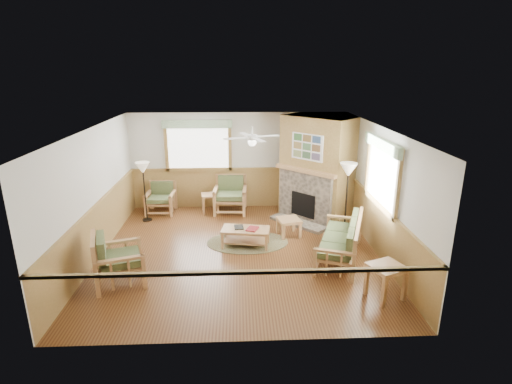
{
  "coord_description": "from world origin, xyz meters",
  "views": [
    {
      "loc": [
        0.02,
        -7.98,
        3.9
      ],
      "look_at": [
        0.4,
        0.7,
        1.15
      ],
      "focal_mm": 28.0,
      "sensor_mm": 36.0,
      "label": 1
    }
  ],
  "objects_px": {
    "armchair_left": "(119,259)",
    "floor_lamp_left": "(145,192)",
    "footstool": "(289,227)",
    "end_table_chairs": "(210,203)",
    "end_table_sofa": "(386,281)",
    "armchair_back_right": "(230,195)",
    "armchair_back_left": "(161,198)",
    "sofa": "(340,240)",
    "floor_lamp_right": "(346,199)",
    "coffee_table": "(246,237)"
  },
  "relations": [
    {
      "from": "armchair_back_right",
      "to": "coffee_table",
      "type": "xyz_separation_m",
      "value": [
        0.38,
        -2.26,
        -0.28
      ]
    },
    {
      "from": "sofa",
      "to": "armchair_left",
      "type": "distance_m",
      "value": 4.39
    },
    {
      "from": "floor_lamp_left",
      "to": "armchair_back_right",
      "type": "bearing_deg",
      "value": 14.55
    },
    {
      "from": "end_table_chairs",
      "to": "end_table_sofa",
      "type": "height_order",
      "value": "end_table_sofa"
    },
    {
      "from": "end_table_chairs",
      "to": "floor_lamp_left",
      "type": "distance_m",
      "value": 1.81
    },
    {
      "from": "armchair_left",
      "to": "armchair_back_right",
      "type": "bearing_deg",
      "value": -46.16
    },
    {
      "from": "footstool",
      "to": "armchair_left",
      "type": "bearing_deg",
      "value": -149.58
    },
    {
      "from": "armchair_left",
      "to": "armchair_back_left",
      "type": "bearing_deg",
      "value": -19.33
    },
    {
      "from": "end_table_chairs",
      "to": "footstool",
      "type": "distance_m",
      "value": 2.64
    },
    {
      "from": "armchair_back_right",
      "to": "end_table_sofa",
      "type": "height_order",
      "value": "armchair_back_right"
    },
    {
      "from": "coffee_table",
      "to": "end_table_chairs",
      "type": "relative_size",
      "value": 2.03
    },
    {
      "from": "floor_lamp_left",
      "to": "floor_lamp_right",
      "type": "relative_size",
      "value": 0.89
    },
    {
      "from": "floor_lamp_right",
      "to": "footstool",
      "type": "bearing_deg",
      "value": -177.88
    },
    {
      "from": "armchair_back_left",
      "to": "end_table_chairs",
      "type": "xyz_separation_m",
      "value": [
        1.36,
        0.0,
        -0.16
      ]
    },
    {
      "from": "sofa",
      "to": "end_table_chairs",
      "type": "bearing_deg",
      "value": -115.79
    },
    {
      "from": "footstool",
      "to": "floor_lamp_left",
      "type": "bearing_deg",
      "value": 162.07
    },
    {
      "from": "footstool",
      "to": "floor_lamp_right",
      "type": "height_order",
      "value": "floor_lamp_right"
    },
    {
      "from": "sofa",
      "to": "armchair_left",
      "type": "bearing_deg",
      "value": -59.88
    },
    {
      "from": "sofa",
      "to": "armchair_back_left",
      "type": "relative_size",
      "value": 2.3
    },
    {
      "from": "sofa",
      "to": "armchair_back_left",
      "type": "height_order",
      "value": "sofa"
    },
    {
      "from": "end_table_sofa",
      "to": "floor_lamp_left",
      "type": "height_order",
      "value": "floor_lamp_left"
    },
    {
      "from": "end_table_chairs",
      "to": "floor_lamp_left",
      "type": "relative_size",
      "value": 0.33
    },
    {
      "from": "end_table_chairs",
      "to": "floor_lamp_right",
      "type": "xyz_separation_m",
      "value": [
        3.34,
        -1.69,
        0.63
      ]
    },
    {
      "from": "floor_lamp_left",
      "to": "footstool",
      "type": "bearing_deg",
      "value": -17.93
    },
    {
      "from": "armchair_back_left",
      "to": "end_table_sofa",
      "type": "xyz_separation_m",
      "value": [
        4.7,
        -4.47,
        -0.11
      ]
    },
    {
      "from": "armchair_back_left",
      "to": "armchair_left",
      "type": "height_order",
      "value": "armchair_left"
    },
    {
      "from": "armchair_left",
      "to": "coffee_table",
      "type": "bearing_deg",
      "value": -76.15
    },
    {
      "from": "armchair_left",
      "to": "end_table_chairs",
      "type": "height_order",
      "value": "armchair_left"
    },
    {
      "from": "armchair_back_right",
      "to": "end_table_chairs",
      "type": "relative_size",
      "value": 1.89
    },
    {
      "from": "end_table_sofa",
      "to": "floor_lamp_left",
      "type": "xyz_separation_m",
      "value": [
        -4.98,
        3.9,
        0.48
      ]
    },
    {
      "from": "end_table_chairs",
      "to": "floor_lamp_left",
      "type": "height_order",
      "value": "floor_lamp_left"
    },
    {
      "from": "end_table_sofa",
      "to": "floor_lamp_right",
      "type": "distance_m",
      "value": 2.84
    },
    {
      "from": "armchair_left",
      "to": "floor_lamp_left",
      "type": "distance_m",
      "value": 3.2
    },
    {
      "from": "coffee_table",
      "to": "end_table_sofa",
      "type": "xyz_separation_m",
      "value": [
        2.4,
        -2.21,
        0.1
      ]
    },
    {
      "from": "coffee_table",
      "to": "floor_lamp_right",
      "type": "bearing_deg",
      "value": 22.33
    },
    {
      "from": "sofa",
      "to": "floor_lamp_right",
      "type": "distance_m",
      "value": 1.44
    },
    {
      "from": "armchair_back_left",
      "to": "footstool",
      "type": "bearing_deg",
      "value": -24.2
    },
    {
      "from": "armchair_back_right",
      "to": "floor_lamp_right",
      "type": "xyz_separation_m",
      "value": [
        2.78,
        -1.69,
        0.4
      ]
    },
    {
      "from": "sofa",
      "to": "end_table_sofa",
      "type": "bearing_deg",
      "value": 37.11
    },
    {
      "from": "armchair_back_right",
      "to": "footstool",
      "type": "relative_size",
      "value": 1.96
    },
    {
      "from": "footstool",
      "to": "sofa",
      "type": "bearing_deg",
      "value": -53.93
    },
    {
      "from": "armchair_left",
      "to": "floor_lamp_left",
      "type": "relative_size",
      "value": 0.62
    },
    {
      "from": "sofa",
      "to": "footstool",
      "type": "relative_size",
      "value": 3.84
    },
    {
      "from": "end_table_chairs",
      "to": "floor_lamp_right",
      "type": "bearing_deg",
      "value": -26.81
    },
    {
      "from": "armchair_back_right",
      "to": "armchair_back_left",
      "type": "bearing_deg",
      "value": -176.47
    },
    {
      "from": "sofa",
      "to": "armchair_back_left",
      "type": "bearing_deg",
      "value": -104.96
    },
    {
      "from": "armchair_back_right",
      "to": "armchair_left",
      "type": "bearing_deg",
      "value": -114.51
    },
    {
      "from": "armchair_left",
      "to": "coffee_table",
      "type": "height_order",
      "value": "armchair_left"
    },
    {
      "from": "sofa",
      "to": "coffee_table",
      "type": "bearing_deg",
      "value": -90.18
    },
    {
      "from": "armchair_left",
      "to": "end_table_sofa",
      "type": "xyz_separation_m",
      "value": [
        4.78,
        -0.72,
        -0.18
      ]
    }
  ]
}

